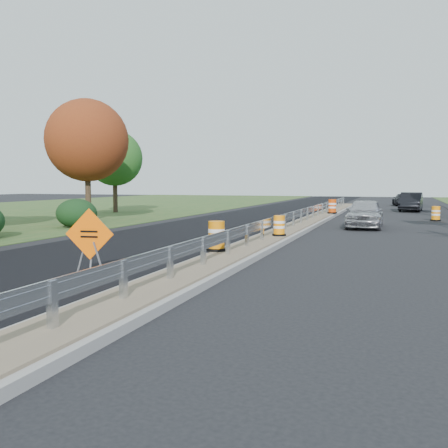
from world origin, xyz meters
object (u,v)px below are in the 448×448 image
(barrel_median_near, at_px, (216,237))
(car_silver, at_px, (365,213))
(caution_sign, at_px, (90,261))
(barrel_median_far, at_px, (332,207))
(barrel_median_mid, at_px, (279,226))
(barrel_shoulder_mid, at_px, (436,214))
(car_dark_mid, at_px, (411,202))
(car_dark_far, at_px, (403,200))

(barrel_median_near, distance_m, car_silver, 12.93)
(barrel_median_near, bearing_deg, caution_sign, -113.46)
(barrel_median_far, bearing_deg, barrel_median_near, -93.10)
(barrel_median_mid, distance_m, car_silver, 7.96)
(barrel_median_far, xyz_separation_m, barrel_shoulder_mid, (6.45, -1.71, -0.26))
(caution_sign, height_order, car_dark_mid, caution_sign)
(barrel_median_near, distance_m, barrel_median_mid, 5.03)
(barrel_median_near, height_order, barrel_shoulder_mid, barrel_median_near)
(barrel_median_mid, bearing_deg, car_dark_mid, 77.08)
(barrel_median_far, bearing_deg, car_dark_mid, 58.87)
(barrel_median_mid, xyz_separation_m, barrel_shoulder_mid, (6.69, 13.63, -0.18))
(caution_sign, height_order, barrel_median_near, caution_sign)
(barrel_median_far, relative_size, car_silver, 0.22)
(car_dark_far, bearing_deg, barrel_median_mid, 75.57)
(barrel_median_mid, height_order, car_silver, car_silver)
(barrel_median_mid, bearing_deg, car_dark_far, 81.64)
(barrel_shoulder_mid, distance_m, car_silver, 7.29)
(barrel_median_mid, xyz_separation_m, car_dark_far, (4.99, 33.96, -0.00))
(caution_sign, relative_size, car_dark_mid, 0.37)
(barrel_median_far, relative_size, car_dark_far, 0.23)
(caution_sign, height_order, barrel_median_mid, caution_sign)
(barrel_median_near, distance_m, car_dark_far, 39.35)
(car_dark_far, bearing_deg, car_dark_mid, 87.01)
(barrel_median_near, bearing_deg, barrel_median_mid, 80.17)
(barrel_median_far, relative_size, barrel_shoulder_mid, 1.07)
(caution_sign, distance_m, car_dark_far, 43.71)
(car_dark_mid, bearing_deg, caution_sign, -98.66)
(barrel_median_mid, xyz_separation_m, car_dark_mid, (5.52, 24.08, 0.15))
(barrel_median_mid, distance_m, barrel_median_far, 15.34)
(barrel_median_far, height_order, car_dark_mid, car_dark_mid)
(caution_sign, bearing_deg, car_silver, 63.01)
(caution_sign, bearing_deg, barrel_median_mid, 65.16)
(barrel_shoulder_mid, relative_size, car_dark_far, 0.21)
(caution_sign, bearing_deg, barrel_median_near, 57.96)
(barrel_median_mid, bearing_deg, caution_sign, -106.26)
(barrel_median_mid, relative_size, barrel_median_far, 0.84)
(barrel_shoulder_mid, bearing_deg, car_dark_far, 94.78)
(car_dark_mid, height_order, car_dark_far, car_dark_mid)
(barrel_median_near, height_order, car_dark_far, car_dark_far)
(barrel_shoulder_mid, bearing_deg, car_dark_mid, 96.37)
(barrel_shoulder_mid, relative_size, car_silver, 0.20)
(barrel_median_far, bearing_deg, caution_sign, -96.75)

